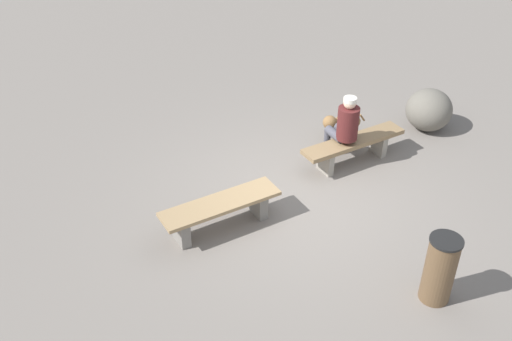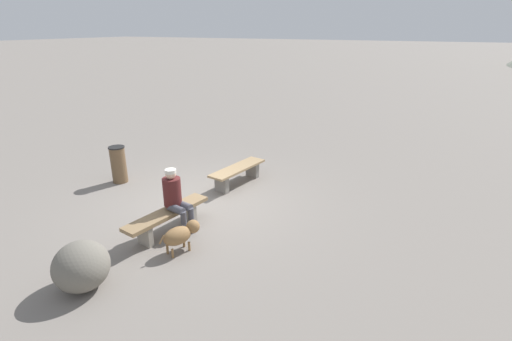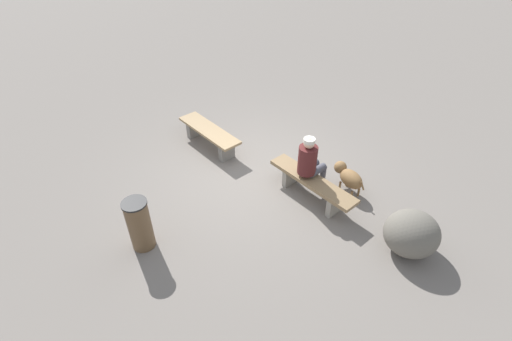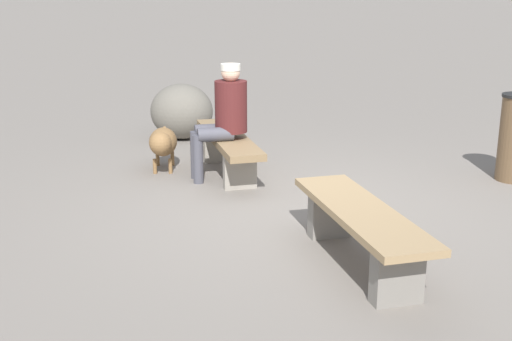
{
  "view_description": "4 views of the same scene",
  "coord_description": "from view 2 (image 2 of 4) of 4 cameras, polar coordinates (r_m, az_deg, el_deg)",
  "views": [
    {
      "loc": [
        -5.12,
        -5.13,
        5.4
      ],
      "look_at": [
        -0.52,
        0.45,
        0.5
      ],
      "focal_mm": 40.86,
      "sensor_mm": 36.0,
      "label": 1
    },
    {
      "loc": [
        6.44,
        4.64,
        3.78
      ],
      "look_at": [
        -0.47,
        1.17,
        0.84
      ],
      "focal_mm": 26.79,
      "sensor_mm": 36.0,
      "label": 2
    },
    {
      "loc": [
        4.04,
        -4.71,
        4.88
      ],
      "look_at": [
        0.53,
        -0.46,
        0.63
      ],
      "focal_mm": 26.82,
      "sensor_mm": 36.0,
      "label": 3
    },
    {
      "loc": [
        -5.21,
        2.79,
        2.06
      ],
      "look_at": [
        -1.05,
        0.92,
        0.75
      ],
      "focal_mm": 45.62,
      "sensor_mm": 36.0,
      "label": 4
    }
  ],
  "objects": [
    {
      "name": "ground",
      "position": [
        8.81,
        -8.22,
        -5.03
      ],
      "size": [
        210.0,
        210.0,
        0.06
      ],
      "primitive_type": "cube",
      "color": "gray"
    },
    {
      "name": "bench_right",
      "position": [
        7.59,
        -13.07,
        -6.72
      ],
      "size": [
        1.91,
        0.67,
        0.45
      ],
      "rotation": [
        0.0,
        0.0,
        -0.16
      ],
      "color": "gray",
      "rests_on": "ground"
    },
    {
      "name": "boulder",
      "position": [
        6.5,
        -24.63,
        -12.85
      ],
      "size": [
        1.19,
        1.18,
        0.76
      ],
      "primitive_type": "ellipsoid",
      "rotation": [
        0.0,
        0.0,
        3.73
      ],
      "color": "#6B665B",
      "rests_on": "ground"
    },
    {
      "name": "seated_person",
      "position": [
        7.47,
        -11.99,
        -3.73
      ],
      "size": [
        0.41,
        0.62,
        1.27
      ],
      "rotation": [
        0.0,
        0.0,
        -0.19
      ],
      "color": "#511E1E",
      "rests_on": "ground"
    },
    {
      "name": "dog",
      "position": [
        6.95,
        -11.17,
        -9.3
      ],
      "size": [
        0.78,
        0.49,
        0.52
      ],
      "rotation": [
        0.0,
        0.0,
        2.78
      ],
      "color": "olive",
      "rests_on": "ground"
    },
    {
      "name": "trash_bin",
      "position": [
        10.31,
        -19.84,
        0.86
      ],
      "size": [
        0.4,
        0.4,
        0.95
      ],
      "color": "brown",
      "rests_on": "ground"
    },
    {
      "name": "bench_left",
      "position": [
        9.63,
        -2.74,
        -0.24
      ],
      "size": [
        1.8,
        0.73,
        0.46
      ],
      "rotation": [
        0.0,
        0.0,
        -0.16
      ],
      "color": "gray",
      "rests_on": "ground"
    }
  ]
}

